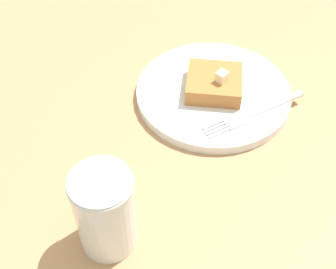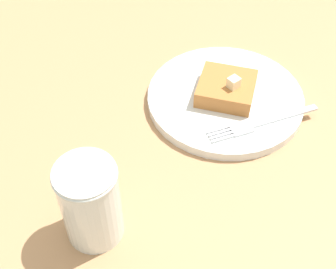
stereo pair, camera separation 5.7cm
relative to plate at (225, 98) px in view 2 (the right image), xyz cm
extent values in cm
cube|color=tan|center=(0.93, -10.34, -1.98)|extent=(94.49, 94.49, 2.37)
cylinder|color=silver|center=(0.00, 0.00, -0.11)|extent=(22.07, 22.07, 1.38)
torus|color=gray|center=(0.00, 0.00, 0.18)|extent=(22.07, 22.07, 0.80)
cube|color=#B26D33|center=(0.00, 0.00, 1.79)|extent=(8.58, 8.76, 2.42)
cube|color=beige|center=(0.81, 0.82, 3.75)|extent=(2.01, 2.01, 1.50)
cube|color=silver|center=(3.65, 7.89, 0.76)|extent=(5.25, 9.36, 0.36)
cube|color=silver|center=(6.49, 2.16, 0.76)|extent=(3.21, 3.49, 0.36)
cube|color=silver|center=(8.56, -0.16, 0.76)|extent=(1.71, 3.01, 0.36)
cube|color=silver|center=(8.07, -0.41, 0.76)|extent=(1.71, 3.01, 0.36)
cube|color=silver|center=(7.58, -0.65, 0.76)|extent=(1.71, 3.01, 0.36)
cube|color=silver|center=(7.08, -0.90, 0.76)|extent=(1.71, 3.01, 0.36)
cylinder|color=#33120A|center=(22.40, -14.10, 3.22)|extent=(5.86, 5.86, 8.04)
cylinder|color=silver|center=(22.40, -14.10, 4.51)|extent=(6.37, 6.37, 10.61)
torus|color=silver|center=(22.40, -14.10, 9.36)|extent=(6.61, 6.61, 0.50)
camera|label=1|loc=(49.30, -8.90, 45.52)|focal=50.00mm
camera|label=2|loc=(49.15, -3.25, 45.52)|focal=50.00mm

